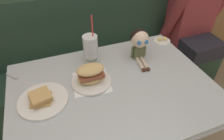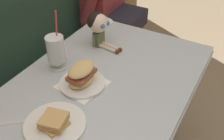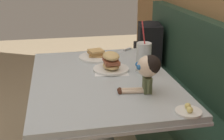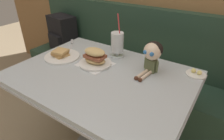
# 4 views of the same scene
# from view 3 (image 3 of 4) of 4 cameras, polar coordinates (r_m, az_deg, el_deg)

# --- Properties ---
(booth_bench) EXTENTS (2.60, 0.48, 1.00)m
(booth_bench) POSITION_cam_3_polar(r_m,az_deg,el_deg) (2.10, 15.69, -10.66)
(booth_bench) COLOR #233D2D
(booth_bench) RESTS_ON ground
(diner_table) EXTENTS (1.11, 0.81, 0.74)m
(diner_table) POSITION_cam_3_polar(r_m,az_deg,el_deg) (1.82, -1.86, -7.18)
(diner_table) COLOR #B2BCC1
(diner_table) RESTS_ON ground
(toast_plate) EXTENTS (0.25, 0.25, 0.06)m
(toast_plate) POSITION_cam_3_polar(r_m,az_deg,el_deg) (2.08, -2.95, 2.71)
(toast_plate) COLOR white
(toast_plate) RESTS_ON diner_table
(milkshake_glass) EXTENTS (0.10, 0.10, 0.32)m
(milkshake_glass) POSITION_cam_3_polar(r_m,az_deg,el_deg) (1.80, 6.06, 2.68)
(milkshake_glass) COLOR silver
(milkshake_glass) RESTS_ON diner_table
(sandwich_plate) EXTENTS (0.22, 0.22, 0.12)m
(sandwich_plate) POSITION_cam_3_polar(r_m,az_deg,el_deg) (1.82, -0.19, 1.27)
(sandwich_plate) COLOR white
(sandwich_plate) RESTS_ON diner_table
(butter_saucer) EXTENTS (0.12, 0.12, 0.04)m
(butter_saucer) POSITION_cam_3_polar(r_m,az_deg,el_deg) (1.38, 14.40, -7.54)
(butter_saucer) COLOR white
(butter_saucer) RESTS_ON diner_table
(butter_knife) EXTENTS (0.17, 0.19, 0.01)m
(butter_knife) POSITION_cam_3_polar(r_m,az_deg,el_deg) (2.24, 2.44, 3.75)
(butter_knife) COLOR silver
(butter_knife) RESTS_ON diner_table
(seated_doll) EXTENTS (0.12, 0.22, 0.20)m
(seated_doll) POSITION_cam_3_polar(r_m,az_deg,el_deg) (1.51, 6.86, 0.30)
(seated_doll) COLOR #5B6642
(seated_doll) RESTS_ON diner_table
(backpack) EXTENTS (0.33, 0.29, 0.41)m
(backpack) POSITION_cam_3_polar(r_m,az_deg,el_deg) (2.82, 7.00, 5.26)
(backpack) COLOR black
(backpack) RESTS_ON booth_bench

